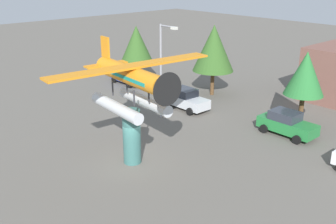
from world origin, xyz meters
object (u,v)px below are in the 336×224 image
(car_mid_silver, at_px, (186,99))
(tree_east, at_px, (214,48))
(floatplane_monument, at_px, (131,83))
(tree_center_back, at_px, (305,74))
(tree_west, at_px, (136,45))
(car_near_blue, at_px, (128,75))
(car_far_green, at_px, (287,123))
(streetlight_primary, at_px, (163,65))
(display_pedestal, at_px, (132,137))

(car_mid_silver, relative_size, tree_east, 0.64)
(car_mid_silver, xyz_separation_m, tree_east, (-1.20, 4.74, 3.59))
(floatplane_monument, relative_size, tree_center_back, 1.81)
(tree_west, xyz_separation_m, tree_east, (9.07, 1.95, 0.72))
(car_near_blue, bearing_deg, floatplane_monument, -35.83)
(car_near_blue, distance_m, car_mid_silver, 9.78)
(car_far_green, bearing_deg, floatplane_monument, -109.74)
(tree_west, relative_size, tree_east, 0.88)
(streetlight_primary, xyz_separation_m, tree_west, (-10.63, 5.73, -0.63))
(tree_west, bearing_deg, display_pedestal, -39.02)
(floatplane_monument, xyz_separation_m, tree_west, (-15.32, 12.32, -1.40))
(streetlight_primary, bearing_deg, tree_west, 151.67)
(car_far_green, bearing_deg, display_pedestal, -110.36)
(display_pedestal, relative_size, tree_east, 0.53)
(display_pedestal, xyz_separation_m, tree_center_back, (3.78, 13.25, 2.37))
(streetlight_primary, relative_size, tree_west, 1.29)
(display_pedestal, bearing_deg, car_mid_silver, 117.35)
(display_pedestal, distance_m, car_far_green, 11.68)
(car_near_blue, xyz_separation_m, car_far_green, (18.69, 0.27, 0.00))
(display_pedestal, distance_m, car_near_blue, 18.12)
(floatplane_monument, xyz_separation_m, car_near_blue, (-14.76, 10.66, -4.26))
(tree_west, bearing_deg, car_far_green, -4.13)
(car_far_green, height_order, tree_west, tree_west)
(display_pedestal, relative_size, floatplane_monument, 0.33)
(tree_center_back, bearing_deg, car_near_blue, -171.95)
(car_mid_silver, bearing_deg, floatplane_monument, -62.06)
(car_mid_silver, relative_size, car_far_green, 1.00)
(car_mid_silver, xyz_separation_m, tree_center_back, (8.70, 3.74, 3.23))
(streetlight_primary, relative_size, tree_center_back, 1.30)
(car_mid_silver, height_order, streetlight_primary, streetlight_primary)
(car_near_blue, bearing_deg, car_far_green, 0.83)
(car_near_blue, bearing_deg, tree_center_back, 8.05)
(car_mid_silver, height_order, car_far_green, same)
(display_pedestal, height_order, car_far_green, display_pedestal)
(car_near_blue, bearing_deg, streetlight_primary, -21.99)
(car_mid_silver, bearing_deg, car_far_green, 8.89)
(car_mid_silver, height_order, tree_west, tree_west)
(display_pedestal, bearing_deg, tree_west, 140.98)
(display_pedestal, xyz_separation_m, car_near_blue, (-14.63, 10.65, -0.86))
(tree_west, relative_size, tree_center_back, 1.01)
(floatplane_monument, distance_m, streetlight_primary, 8.13)
(display_pedestal, relative_size, tree_west, 0.60)
(floatplane_monument, relative_size, streetlight_primary, 1.40)
(car_mid_silver, bearing_deg, tree_west, 164.79)
(car_mid_silver, bearing_deg, car_near_blue, 173.35)
(floatplane_monument, bearing_deg, car_near_blue, 149.43)
(car_mid_silver, distance_m, tree_west, 11.01)
(floatplane_monument, bearing_deg, tree_east, 118.92)
(car_near_blue, height_order, tree_east, tree_east)
(floatplane_monument, distance_m, car_mid_silver, 11.60)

